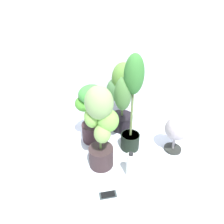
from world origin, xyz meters
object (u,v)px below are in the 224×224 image
object	(u,v)px
potted_plant_back_left	(93,112)
potted_plant_front_left	(101,126)
floor_fan	(176,130)
nutrient_bottle	(130,165)
potted_plant_center	(129,101)
cell_phone	(108,195)
potted_plant_back_center	(121,95)

from	to	relation	value
potted_plant_back_left	potted_plant_front_left	xyz separation A→B (m)	(0.05, -0.40, 0.09)
floor_fan	nutrient_bottle	distance (m)	0.61
potted_plant_center	floor_fan	bearing A→B (deg)	-13.29
floor_fan	cell_phone	bearing A→B (deg)	6.57
cell_phone	nutrient_bottle	distance (m)	0.31
potted_plant_front_left	potted_plant_center	bearing A→B (deg)	35.60
potted_plant_back_left	nutrient_bottle	distance (m)	0.68
potted_plant_back_center	nutrient_bottle	xyz separation A→B (m)	(-0.06, -0.75, -0.33)
potted_plant_back_left	floor_fan	bearing A→B (deg)	-20.56
cell_phone	potted_plant_back_center	bearing A→B (deg)	161.01
potted_plant_back_left	nutrient_bottle	size ratio (longest dim) A/B	2.48
cell_phone	nutrient_bottle	size ratio (longest dim) A/B	0.55
potted_plant_center	potted_plant_front_left	distance (m)	0.38
potted_plant_back_left	cell_phone	world-z (taller)	potted_plant_back_left
potted_plant_back_left	potted_plant_back_center	bearing A→B (deg)	28.79
potted_plant_back_center	potted_plant_center	size ratio (longest dim) A/B	0.81
potted_plant_center	potted_plant_back_left	distance (m)	0.44
potted_plant_back_left	floor_fan	size ratio (longest dim) A/B	1.67
cell_phone	floor_fan	world-z (taller)	floor_fan
potted_plant_back_left	floor_fan	xyz separation A→B (m)	(0.81, -0.31, -0.11)
nutrient_bottle	potted_plant_center	bearing A→B (deg)	81.33
potted_plant_front_left	nutrient_bottle	size ratio (longest dim) A/B	3.10
potted_plant_center	cell_phone	size ratio (longest dim) A/B	6.91
potted_plant_front_left	nutrient_bottle	bearing A→B (deg)	-34.61
floor_fan	potted_plant_front_left	bearing A→B (deg)	-16.37
potted_plant_back_left	potted_plant_front_left	size ratio (longest dim) A/B	0.80
potted_plant_back_left	floor_fan	world-z (taller)	potted_plant_back_left
potted_plant_back_center	potted_plant_center	world-z (taller)	potted_plant_center
potted_plant_back_center	cell_phone	world-z (taller)	potted_plant_back_center
cell_phone	potted_plant_front_left	bearing A→B (deg)	179.52
potted_plant_back_center	nutrient_bottle	bearing A→B (deg)	-94.21
nutrient_bottle	potted_plant_back_center	bearing A→B (deg)	85.79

